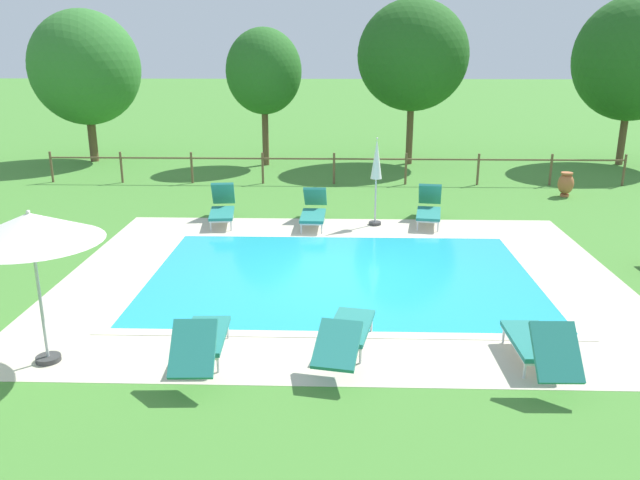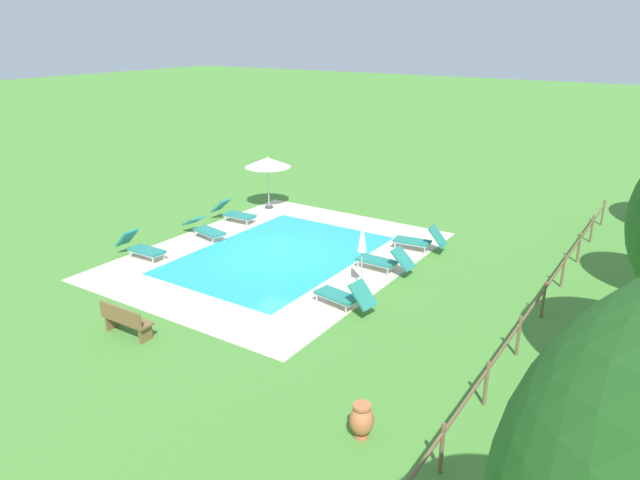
{
  "view_description": "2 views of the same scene",
  "coord_description": "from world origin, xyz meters",
  "px_view_note": "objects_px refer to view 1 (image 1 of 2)",
  "views": [
    {
      "loc": [
        -0.07,
        -12.11,
        4.47
      ],
      "look_at": [
        -0.45,
        0.5,
        0.6
      ],
      "focal_mm": 35.63,
      "sensor_mm": 36.0,
      "label": 1
    },
    {
      "loc": [
        15.26,
        11.81,
        7.52
      ],
      "look_at": [
        -0.17,
        1.66,
        0.83
      ],
      "focal_mm": 32.93,
      "sensor_mm": 36.0,
      "label": 2
    }
  ],
  "objects_px": {
    "sun_lounger_south_near_corner": "(314,210)",
    "tree_far_west": "(633,59)",
    "terracotta_urn_near_fence": "(566,184)",
    "sun_lounger_north_mid": "(202,340)",
    "tree_east_mid": "(413,56)",
    "patio_umbrella_closed_row_centre": "(376,166)",
    "sun_lounger_north_near_steps": "(222,208)",
    "sun_lounger_south_mid": "(347,332)",
    "tree_centre": "(85,68)",
    "patio_umbrella_open_by_bench": "(30,228)",
    "tree_west_mid": "(264,72)",
    "sun_lounger_north_far": "(429,208)",
    "sun_lounger_north_end": "(538,345)"
  },
  "relations": [
    {
      "from": "patio_umbrella_open_by_bench",
      "to": "tree_east_mid",
      "type": "height_order",
      "value": "tree_east_mid"
    },
    {
      "from": "terracotta_urn_near_fence",
      "to": "patio_umbrella_open_by_bench",
      "type": "bearing_deg",
      "value": -135.47
    },
    {
      "from": "sun_lounger_south_near_corner",
      "to": "patio_umbrella_closed_row_centre",
      "type": "height_order",
      "value": "patio_umbrella_closed_row_centre"
    },
    {
      "from": "tree_far_west",
      "to": "sun_lounger_north_near_steps",
      "type": "bearing_deg",
      "value": -147.37
    },
    {
      "from": "patio_umbrella_closed_row_centre",
      "to": "tree_far_west",
      "type": "bearing_deg",
      "value": 42.19
    },
    {
      "from": "tree_far_west",
      "to": "sun_lounger_south_mid",
      "type": "bearing_deg",
      "value": -123.55
    },
    {
      "from": "sun_lounger_south_near_corner",
      "to": "tree_far_west",
      "type": "distance_m",
      "value": 15.27
    },
    {
      "from": "sun_lounger_north_mid",
      "to": "sun_lounger_north_far",
      "type": "distance_m",
      "value": 9.01
    },
    {
      "from": "sun_lounger_north_mid",
      "to": "patio_umbrella_closed_row_centre",
      "type": "height_order",
      "value": "patio_umbrella_closed_row_centre"
    },
    {
      "from": "sun_lounger_north_far",
      "to": "patio_umbrella_open_by_bench",
      "type": "distance_m",
      "value": 10.45
    },
    {
      "from": "sun_lounger_north_mid",
      "to": "sun_lounger_north_far",
      "type": "bearing_deg",
      "value": 61.24
    },
    {
      "from": "sun_lounger_north_end",
      "to": "tree_far_west",
      "type": "distance_m",
      "value": 19.0
    },
    {
      "from": "terracotta_urn_near_fence",
      "to": "tree_west_mid",
      "type": "bearing_deg",
      "value": 152.39
    },
    {
      "from": "sun_lounger_south_near_corner",
      "to": "sun_lounger_south_mid",
      "type": "relative_size",
      "value": 0.91
    },
    {
      "from": "patio_umbrella_open_by_bench",
      "to": "terracotta_urn_near_fence",
      "type": "xyz_separation_m",
      "value": [
        11.26,
        11.08,
        -1.64
      ]
    },
    {
      "from": "sun_lounger_north_end",
      "to": "terracotta_urn_near_fence",
      "type": "distance_m",
      "value": 11.84
    },
    {
      "from": "sun_lounger_north_mid",
      "to": "tree_far_west",
      "type": "bearing_deg",
      "value": 52.27
    },
    {
      "from": "sun_lounger_north_near_steps",
      "to": "tree_west_mid",
      "type": "distance_m",
      "value": 9.04
    },
    {
      "from": "sun_lounger_north_near_steps",
      "to": "sun_lounger_north_mid",
      "type": "bearing_deg",
      "value": -81.97
    },
    {
      "from": "sun_lounger_north_near_steps",
      "to": "tree_east_mid",
      "type": "distance_m",
      "value": 11.26
    },
    {
      "from": "tree_west_mid",
      "to": "tree_centre",
      "type": "relative_size",
      "value": 0.88
    },
    {
      "from": "patio_umbrella_closed_row_centre",
      "to": "sun_lounger_north_mid",
      "type": "bearing_deg",
      "value": -110.85
    },
    {
      "from": "sun_lounger_north_mid",
      "to": "patio_umbrella_closed_row_centre",
      "type": "bearing_deg",
      "value": 69.15
    },
    {
      "from": "sun_lounger_south_near_corner",
      "to": "patio_umbrella_open_by_bench",
      "type": "distance_m",
      "value": 8.58
    },
    {
      "from": "sun_lounger_north_near_steps",
      "to": "sun_lounger_south_near_corner",
      "type": "xyz_separation_m",
      "value": [
        2.41,
        -0.16,
        -0.01
      ]
    },
    {
      "from": "terracotta_urn_near_fence",
      "to": "tree_far_west",
      "type": "height_order",
      "value": "tree_far_west"
    },
    {
      "from": "tree_far_west",
      "to": "tree_west_mid",
      "type": "height_order",
      "value": "tree_far_west"
    },
    {
      "from": "tree_east_mid",
      "to": "tree_far_west",
      "type": "bearing_deg",
      "value": 0.71
    },
    {
      "from": "sun_lounger_north_far",
      "to": "sun_lounger_north_end",
      "type": "relative_size",
      "value": 1.02
    },
    {
      "from": "patio_umbrella_open_by_bench",
      "to": "tree_centre",
      "type": "relative_size",
      "value": 0.4
    },
    {
      "from": "sun_lounger_north_far",
      "to": "patio_umbrella_closed_row_centre",
      "type": "xyz_separation_m",
      "value": [
        -1.42,
        -0.25,
        1.17
      ]
    },
    {
      "from": "sun_lounger_north_far",
      "to": "terracotta_urn_near_fence",
      "type": "bearing_deg",
      "value": 34.55
    },
    {
      "from": "sun_lounger_north_mid",
      "to": "terracotta_urn_near_fence",
      "type": "relative_size",
      "value": 2.63
    },
    {
      "from": "sun_lounger_south_near_corner",
      "to": "tree_east_mid",
      "type": "bearing_deg",
      "value": 69.47
    },
    {
      "from": "sun_lounger_north_near_steps",
      "to": "patio_umbrella_open_by_bench",
      "type": "xyz_separation_m",
      "value": [
        -1.21,
        -7.76,
        1.65
      ]
    },
    {
      "from": "sun_lounger_north_near_steps",
      "to": "terracotta_urn_near_fence",
      "type": "distance_m",
      "value": 10.59
    },
    {
      "from": "sun_lounger_north_near_steps",
      "to": "patio_umbrella_open_by_bench",
      "type": "bearing_deg",
      "value": -98.89
    },
    {
      "from": "sun_lounger_south_mid",
      "to": "tree_centre",
      "type": "distance_m",
      "value": 19.59
    },
    {
      "from": "sun_lounger_north_far",
      "to": "sun_lounger_south_near_corner",
      "type": "bearing_deg",
      "value": -174.37
    },
    {
      "from": "terracotta_urn_near_fence",
      "to": "tree_far_west",
      "type": "bearing_deg",
      "value": 54.75
    },
    {
      "from": "sun_lounger_south_mid",
      "to": "terracotta_urn_near_fence",
      "type": "relative_size",
      "value": 2.84
    },
    {
      "from": "patio_umbrella_open_by_bench",
      "to": "tree_east_mid",
      "type": "xyz_separation_m",
      "value": [
        7.02,
        16.67,
        2.06
      ]
    },
    {
      "from": "terracotta_urn_near_fence",
      "to": "sun_lounger_north_mid",
      "type": "bearing_deg",
      "value": -128.95
    },
    {
      "from": "sun_lounger_north_mid",
      "to": "sun_lounger_north_far",
      "type": "height_order",
      "value": "sun_lounger_north_far"
    },
    {
      "from": "sun_lounger_north_far",
      "to": "tree_far_west",
      "type": "bearing_deg",
      "value": 45.75
    },
    {
      "from": "patio_umbrella_closed_row_centre",
      "to": "patio_umbrella_open_by_bench",
      "type": "bearing_deg",
      "value": -124.33
    },
    {
      "from": "sun_lounger_south_near_corner",
      "to": "tree_centre",
      "type": "distance_m",
      "value": 13.49
    },
    {
      "from": "sun_lounger_north_end",
      "to": "tree_centre",
      "type": "height_order",
      "value": "tree_centre"
    },
    {
      "from": "sun_lounger_north_near_steps",
      "to": "sun_lounger_south_near_corner",
      "type": "bearing_deg",
      "value": -3.79
    },
    {
      "from": "sun_lounger_south_mid",
      "to": "patio_umbrella_closed_row_centre",
      "type": "bearing_deg",
      "value": 83.64
    }
  ]
}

